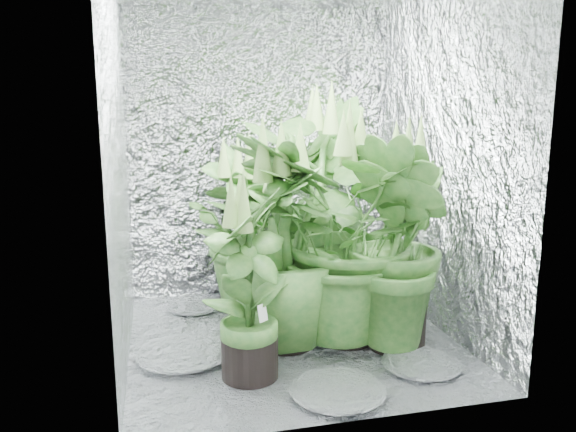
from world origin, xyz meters
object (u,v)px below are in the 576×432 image
(plant_d, at_px, (284,244))
(plant_g, at_px, (400,244))
(circulation_fan, at_px, (371,278))
(plant_c, at_px, (318,199))
(plant_e, at_px, (348,232))
(plant_a, at_px, (259,237))
(plant_b, at_px, (241,226))
(plant_f, at_px, (249,287))

(plant_d, bearing_deg, plant_g, -17.00)
(circulation_fan, bearing_deg, plant_c, 145.25)
(plant_e, height_order, plant_g, plant_e)
(plant_d, bearing_deg, plant_a, 94.18)
(circulation_fan, bearing_deg, plant_a, -174.88)
(plant_a, height_order, plant_b, plant_b)
(plant_a, xyz_separation_m, plant_b, (-0.07, 0.20, 0.03))
(plant_b, height_order, plant_g, plant_g)
(plant_f, height_order, circulation_fan, plant_f)
(plant_a, height_order, plant_c, plant_c)
(plant_c, xyz_separation_m, circulation_fan, (0.26, -0.26, -0.44))
(plant_f, bearing_deg, plant_a, 76.62)
(plant_a, bearing_deg, plant_d, -85.82)
(plant_a, bearing_deg, plant_e, -55.80)
(plant_g, bearing_deg, circulation_fan, 80.59)
(plant_a, xyz_separation_m, plant_d, (0.04, -0.49, 0.08))
(plant_a, bearing_deg, plant_g, -49.17)
(plant_b, xyz_separation_m, plant_d, (0.11, -0.69, 0.05))
(plant_b, relative_size, circulation_fan, 2.59)
(plant_b, bearing_deg, plant_c, 0.00)
(plant_b, distance_m, plant_f, 1.00)
(plant_d, distance_m, plant_f, 0.39)
(plant_g, bearing_deg, plant_d, 163.00)
(plant_g, xyz_separation_m, circulation_fan, (0.10, 0.60, -0.35))
(plant_c, xyz_separation_m, plant_e, (-0.06, -0.71, -0.05))
(plant_d, height_order, circulation_fan, plant_d)
(plant_f, bearing_deg, plant_e, 27.51)
(plant_a, distance_m, circulation_fan, 0.72)
(plant_e, height_order, circulation_fan, plant_e)
(plant_b, xyz_separation_m, plant_e, (0.42, -0.71, 0.10))
(plant_d, relative_size, plant_f, 1.24)
(plant_g, bearing_deg, plant_e, 147.21)
(plant_c, xyz_separation_m, plant_f, (-0.60, -1.00, -0.20))
(plant_a, xyz_separation_m, plant_f, (-0.19, -0.80, -0.02))
(plant_g, bearing_deg, plant_c, 100.50)
(plant_c, bearing_deg, plant_a, -154.30)
(plant_f, bearing_deg, plant_b, 83.19)
(plant_b, relative_size, plant_c, 0.77)
(plant_b, distance_m, plant_g, 1.07)
(plant_f, bearing_deg, circulation_fan, 40.81)
(circulation_fan, bearing_deg, plant_g, -89.07)
(plant_c, height_order, plant_e, plant_c)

